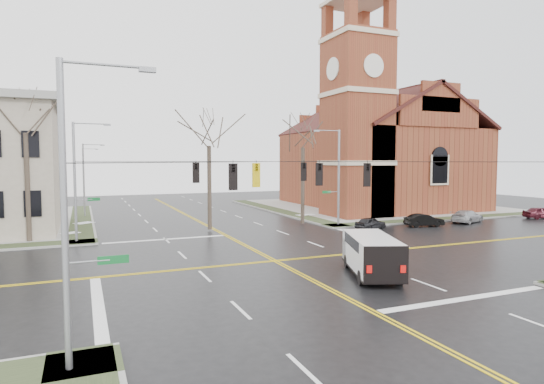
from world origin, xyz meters
name	(u,v)px	position (x,y,z in m)	size (l,w,h in m)	color
ground	(275,261)	(0.00, 0.00, 0.00)	(120.00, 120.00, 0.00)	black
sidewalks	(275,260)	(0.00, 0.00, 0.08)	(80.00, 80.00, 0.17)	gray
road_markings	(275,261)	(0.00, 0.00, 0.01)	(100.00, 100.00, 0.01)	gold
church	(373,144)	(24.76, 24.78, 8.43)	(24.28, 27.48, 27.50)	brown
signal_pole_ne	(337,174)	(11.32, 11.50, 4.95)	(2.75, 0.22, 9.00)	gray
signal_pole_nw	(77,178)	(-11.32, 11.50, 4.95)	(2.75, 0.22, 9.00)	gray
signal_pole_sw	(71,207)	(-11.32, -11.50, 4.95)	(2.75, 0.22, 9.00)	gray
span_wires	(275,162)	(0.00, 0.00, 6.20)	(23.02, 23.02, 0.03)	black
traffic_signals	(279,174)	(0.00, -0.67, 5.45)	(8.21, 8.26, 1.30)	black
streetlight_north_a	(85,177)	(-10.65, 28.00, 4.47)	(2.30, 0.20, 8.00)	gray
streetlight_north_b	(84,172)	(-10.65, 48.00, 4.47)	(2.30, 0.20, 8.00)	gray
cargo_van	(371,252)	(3.50, -5.17, 1.27)	(4.09, 6.05, 2.16)	white
parked_car_a	(371,223)	(13.17, 8.63, 0.56)	(1.33, 3.30, 1.12)	black
parked_car_b	(424,220)	(18.85, 8.07, 0.61)	(1.28, 3.67, 1.21)	black
parked_car_c	(467,216)	(24.77, 8.58, 0.64)	(1.79, 4.41, 1.28)	#ABACAE
parked_car_d	(541,213)	(34.61, 7.87, 0.64)	(1.52, 3.77, 1.29)	#501722
tree_nw_far	(25,126)	(-14.80, 12.94, 8.87)	(4.00, 4.00, 12.27)	#342C21
tree_nw_near	(209,140)	(-0.61, 13.34, 8.04)	(4.00, 4.00, 11.10)	#342C21
tree_ne	(303,143)	(8.83, 13.77, 8.00)	(4.00, 4.00, 11.04)	#342C21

